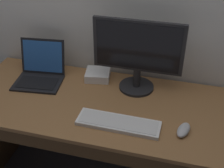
# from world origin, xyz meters

# --- Properties ---
(desk) EXTENTS (1.68, 0.70, 0.76)m
(desk) POSITION_xyz_m (0.00, -0.02, 0.54)
(desk) COLOR olive
(desk) RESTS_ON ground
(laptop_black) EXTENTS (0.33, 0.31, 0.24)m
(laptop_black) POSITION_xyz_m (-0.46, 0.13, 0.82)
(laptop_black) COLOR black
(laptop_black) RESTS_ON desk
(external_monitor) EXTENTS (0.54, 0.22, 0.46)m
(external_monitor) POSITION_xyz_m (0.18, 0.19, 1.01)
(external_monitor) COLOR black
(external_monitor) RESTS_ON desk
(wired_keyboard) EXTENTS (0.45, 0.14, 0.02)m
(wired_keyboard) POSITION_xyz_m (0.15, -0.17, 0.78)
(wired_keyboard) COLOR white
(wired_keyboard) RESTS_ON desk
(computer_mouse) EXTENTS (0.09, 0.13, 0.04)m
(computer_mouse) POSITION_xyz_m (0.50, -0.14, 0.78)
(computer_mouse) COLOR #B7B7BC
(computer_mouse) RESTS_ON desk
(external_drive_box) EXTENTS (0.18, 0.18, 0.05)m
(external_drive_box) POSITION_xyz_m (-0.09, 0.25, 0.79)
(external_drive_box) COLOR silver
(external_drive_box) RESTS_ON desk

